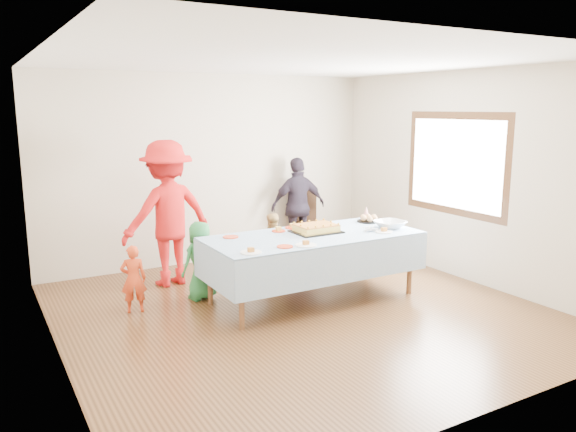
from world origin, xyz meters
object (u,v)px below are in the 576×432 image
birthday_cake (316,229)px  adult_left (168,213)px  dining_chair (305,217)px  party_table (313,239)px

birthday_cake → adult_left: 1.91m
birthday_cake → dining_chair: (1.02, 1.91, -0.29)m
dining_chair → adult_left: 2.49m
birthday_cake → dining_chair: 2.19m
party_table → birthday_cake: (0.10, 0.08, 0.10)m
party_table → dining_chair: (1.12, 2.00, -0.19)m
party_table → dining_chair: size_ratio=2.58×
birthday_cake → dining_chair: dining_chair is taller
party_table → adult_left: adult_left is taller
dining_chair → birthday_cake: bearing=-100.1°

